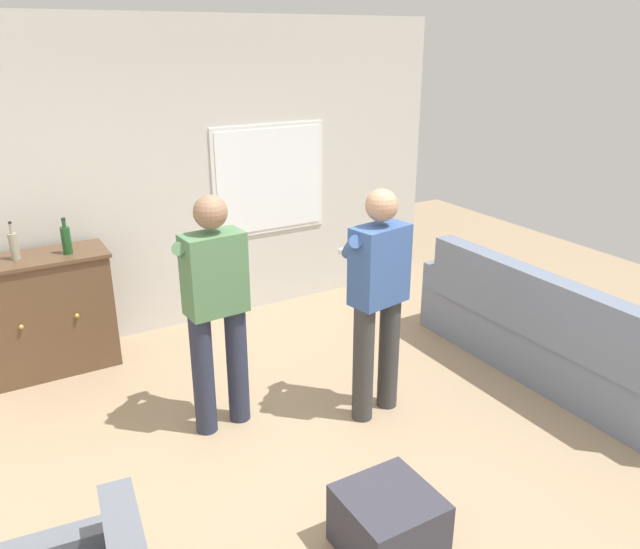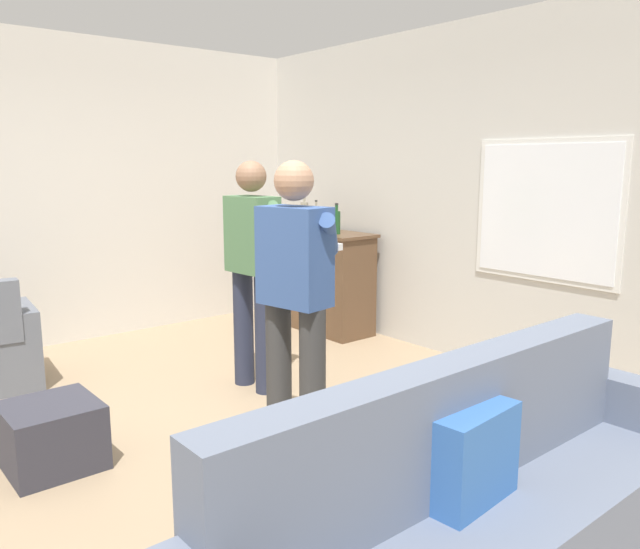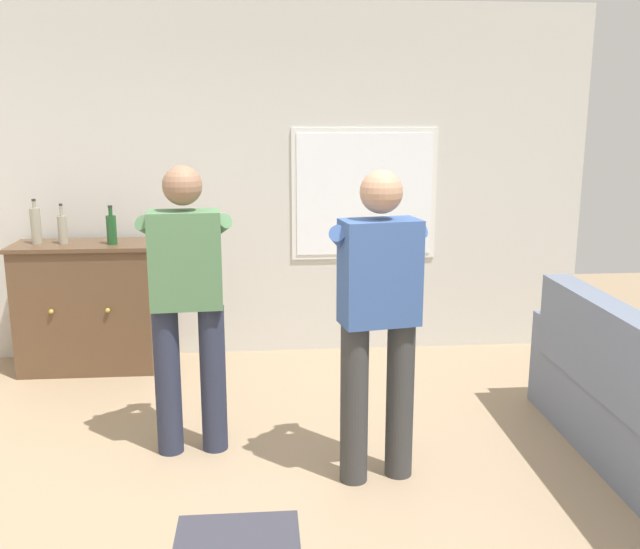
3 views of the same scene
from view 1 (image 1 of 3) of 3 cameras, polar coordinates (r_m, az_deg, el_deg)
The scene contains 9 objects.
ground at distance 4.23m, azimuth 2.05°, elevation -17.06°, with size 10.40×10.40×0.00m, color #9E8466.
wall_back_with_window at distance 5.89m, azimuth -11.62°, elevation 8.65°, with size 5.20×0.15×2.80m.
couch at distance 5.33m, azimuth 19.85°, elevation -5.49°, with size 0.57×2.54×0.93m.
sideboard_cabinet at distance 5.54m, azimuth -23.78°, elevation -3.32°, with size 1.06×0.49×0.99m.
bottle_liquor_amber at distance 5.33m, azimuth -26.19°, elevation 2.38°, with size 0.07×0.07×0.30m.
bottle_spirits_clear at distance 5.30m, azimuth -22.19°, elevation 2.98°, with size 0.07×0.07×0.29m.
ottoman at distance 3.59m, azimuth 6.25°, elevation -21.69°, with size 0.48×0.48×0.36m, color #33333D.
person_standing_left at distance 4.22m, azimuth -9.53°, elevation -2.63°, with size 0.56×0.49×1.68m.
person_standing_right at distance 4.34m, azimuth 5.26°, elevation -1.78°, with size 0.55×0.51×1.68m.
Camera 1 is at (-1.81, -2.81, 2.60)m, focal length 35.00 mm.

